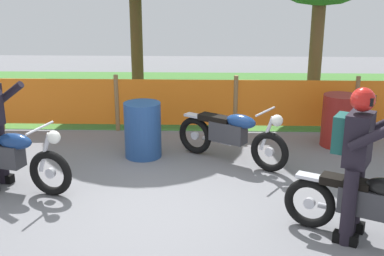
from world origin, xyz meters
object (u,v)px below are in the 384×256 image
object	(u,v)px
motorcycle_third	(231,135)
spare_drum	(143,130)
motorcycle_lead	(7,157)
motorcycle_trailing	(371,205)
oil_drum	(339,121)
rider_trailing	(356,156)

from	to	relation	value
motorcycle_third	spare_drum	size ratio (longest dim) A/B	1.90
motorcycle_lead	motorcycle_trailing	bearing A→B (deg)	-0.02
motorcycle_trailing	oil_drum	xyz separation A→B (m)	(0.47, 3.17, 0.01)
motorcycle_trailing	rider_trailing	xyz separation A→B (m)	(-0.18, 0.10, 0.52)
motorcycle_lead	motorcycle_third	distance (m)	3.23
motorcycle_trailing	rider_trailing	size ratio (longest dim) A/B	1.01
rider_trailing	oil_drum	distance (m)	3.18
oil_drum	spare_drum	bearing A→B (deg)	-169.19
motorcycle_trailing	oil_drum	world-z (taller)	motorcycle_trailing
motorcycle_lead	spare_drum	size ratio (longest dim) A/B	2.18
rider_trailing	oil_drum	bearing A→B (deg)	106.27
motorcycle_lead	rider_trailing	xyz separation A→B (m)	(4.24, -1.16, 0.50)
motorcycle_lead	motorcycle_trailing	size ratio (longest dim) A/B	1.12
motorcycle_trailing	spare_drum	xyz separation A→B (m)	(-2.76, 2.55, 0.01)
motorcycle_trailing	motorcycle_lead	bearing A→B (deg)	-167.61
motorcycle_third	rider_trailing	xyz separation A→B (m)	(1.19, -2.25, 0.51)
spare_drum	motorcycle_third	bearing A→B (deg)	-8.71
motorcycle_lead	rider_trailing	bearing A→B (deg)	0.53
motorcycle_lead	spare_drum	distance (m)	2.11
rider_trailing	spare_drum	size ratio (longest dim) A/B	1.92
rider_trailing	motorcycle_trailing	bearing A→B (deg)	0.51
motorcycle_third	oil_drum	distance (m)	2.02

